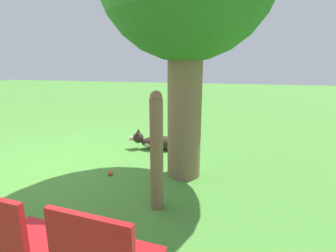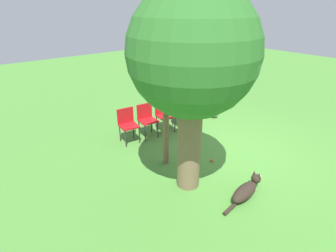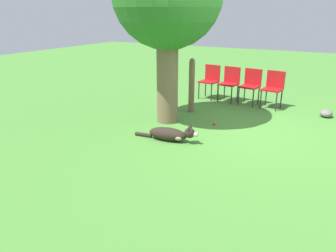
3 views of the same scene
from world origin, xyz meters
The scene contains 5 objects.
ground_plane centered at (0.00, 0.00, 0.00)m, with size 30.00×30.00×0.00m, color #478433.
dog centered at (-1.09, 0.96, 0.13)m, with size 0.37×1.23×0.36m.
fence_post centered at (0.74, 1.43, 0.63)m, with size 0.13×0.13×1.25m.
red_chair_2 centered at (2.12, 0.99, 0.53)m, with size 0.47×0.49×0.89m.
tennis_ball centered at (0.10, 0.60, 0.03)m, with size 0.07×0.07×0.07m.
Camera 1 is at (3.17, 2.09, 1.53)m, focal length 28.00 mm.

